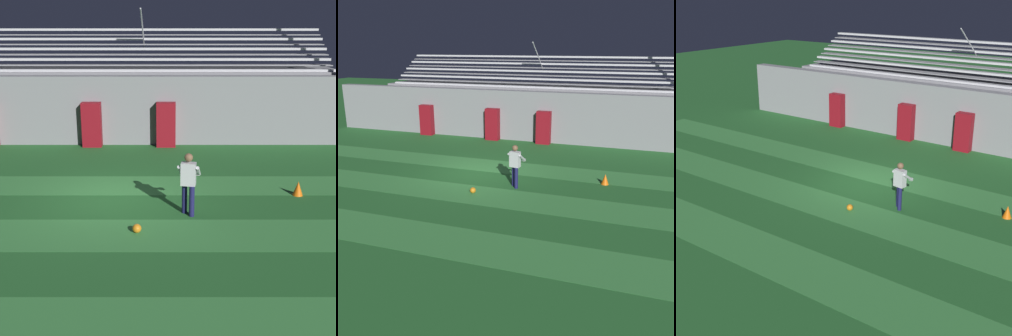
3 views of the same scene
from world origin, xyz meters
The scene contains 12 objects.
ground_plane centered at (0.00, 0.00, 0.00)m, with size 80.00×80.00×0.00m, color #236028.
turf_stripe_near centered at (0.00, -6.00, 0.00)m, with size 28.00×1.78×0.01m, color #38843D.
turf_stripe_mid centered at (0.00, -2.44, 0.00)m, with size 28.00×1.78×0.01m, color #38843D.
turf_stripe_far centered at (0.00, 1.12, 0.00)m, with size 28.00×1.78×0.01m, color #38843D.
back_wall centered at (0.00, 6.50, 1.40)m, with size 24.00×0.60×2.80m, color gray.
padding_pillar_gate_left centered at (-1.50, 5.95, 0.90)m, with size 0.77×0.44×1.81m, color maroon.
padding_pillar_gate_right centered at (1.50, 5.95, 0.90)m, with size 0.77×0.44×1.81m, color maroon.
padding_pillar_far_left centered at (-5.76, 5.95, 0.90)m, with size 0.77×0.44×1.81m, color maroon.
bleacher_stand centered at (0.00, 8.84, 1.50)m, with size 18.00×4.05×5.43m.
goalkeeper centered at (2.11, -1.18, 0.95)m, with size 0.65×0.63×1.67m.
soccer_ball centered at (0.83, -2.32, 0.11)m, with size 0.22×0.22×0.22m, color orange.
traffic_cone centered at (5.39, 0.24, 0.21)m, with size 0.30×0.30×0.42m, color orange.
Camera 2 is at (6.39, -14.85, 5.28)m, focal length 42.00 mm.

